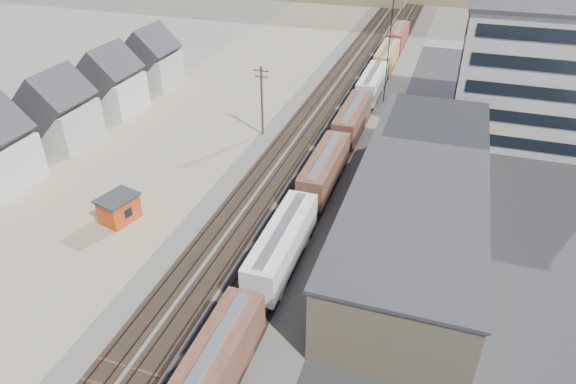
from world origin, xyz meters
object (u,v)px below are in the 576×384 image
(utility_pole_north, at_px, (262,100))
(maintenance_shed, at_px, (119,208))
(parked_car_blue, at_px, (492,110))
(freight_train, at_px, (340,141))

(utility_pole_north, relative_size, maintenance_shed, 2.11)
(parked_car_blue, bearing_deg, maintenance_shed, -152.65)
(utility_pole_north, bearing_deg, freight_train, -19.78)
(utility_pole_north, height_order, parked_car_blue, utility_pole_north)
(freight_train, xyz_separation_m, parked_car_blue, (19.05, 22.37, -1.98))
(parked_car_blue, bearing_deg, utility_pole_north, -171.33)
(freight_train, height_order, parked_car_blue, freight_train)
(maintenance_shed, xyz_separation_m, parked_car_blue, (38.22, 43.15, -0.72))
(freight_train, relative_size, utility_pole_north, 11.97)
(freight_train, distance_m, utility_pole_north, 13.31)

